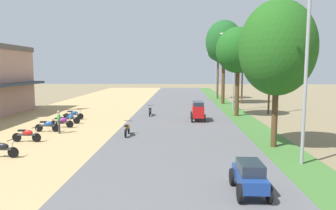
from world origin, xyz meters
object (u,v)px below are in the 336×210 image
parked_motorbike_third (27,134)px  median_tree_third (224,42)px  parked_motorbike_fifth (62,121)px  streetlamp_far (216,71)px  motorbike_ahead_third (150,110)px  median_tree_fourth (218,51)px  streetlamp_mid (234,66)px  utility_pole_far (242,69)px  car_sedan_blue (249,176)px  streetlamp_near (307,63)px  parked_motorbike_seventh (74,114)px  median_tree_nearest (277,48)px  median_tree_second (238,51)px  car_van_red (198,110)px  parked_motorbike_second (1,148)px  pedestrian_on_shoulder (59,121)px  parked_motorbike_fourth (48,125)px  parked_motorbike_sixth (69,118)px  utility_pole_near (270,69)px

parked_motorbike_third → median_tree_third: size_ratio=0.17×
parked_motorbike_fifth → streetlamp_far: size_ratio=0.25×
parked_motorbike_fifth → motorbike_ahead_third: (6.14, 6.45, 0.02)m
parked_motorbike_third → motorbike_ahead_third: motorbike_ahead_third is taller
median_tree_fourth → median_tree_third: bearing=-90.8°
streetlamp_mid → utility_pole_far: 7.47m
car_sedan_blue → streetlamp_near: bearing=48.7°
parked_motorbike_seventh → parked_motorbike_third: bearing=-89.7°
median_tree_fourth → streetlamp_far: 4.57m
median_tree_fourth → car_sedan_blue: bearing=-94.9°
median_tree_nearest → median_tree_second: bearing=90.0°
median_tree_fourth → streetlamp_far: (0.15, 3.48, -2.95)m
median_tree_third → streetlamp_near: bearing=-89.5°
car_sedan_blue → car_van_red: 15.94m
median_tree_second → streetlamp_far: size_ratio=1.18×
motorbike_ahead_third → car_van_red: bearing=-33.0°
streetlamp_near → streetlamp_far: 35.92m
parked_motorbike_second → pedestrian_on_shoulder: (0.59, 6.07, 0.41)m
median_tree_second → streetlamp_mid: 4.38m
median_tree_nearest → utility_pole_far: 23.41m
parked_motorbike_second → parked_motorbike_fifth: 8.15m
parked_motorbike_third → parked_motorbike_fifth: size_ratio=1.00×
parked_motorbike_second → streetlamp_far: bearing=67.3°
median_tree_fourth → car_van_red: (-4.09, -20.28, -6.14)m
parked_motorbike_fourth → motorbike_ahead_third: 10.41m
pedestrian_on_shoulder → streetlamp_near: bearing=-24.6°
utility_pole_far → motorbike_ahead_third: size_ratio=4.84×
parked_motorbike_sixth → streetlamp_near: streetlamp_near is taller
median_tree_third → parked_motorbike_sixth: bearing=-133.2°
parked_motorbike_third → pedestrian_on_shoulder: pedestrian_on_shoulder is taller
pedestrian_on_shoulder → median_tree_nearest: size_ratio=0.19×
parked_motorbike_sixth → motorbike_ahead_third: (6.19, 4.72, 0.02)m
median_tree_second → utility_pole_near: utility_pole_near is taller
utility_pole_far → motorbike_ahead_third: 16.36m
median_tree_third → streetlamp_mid: bearing=-87.8°
car_sedan_blue → motorbike_ahead_third: size_ratio=1.26×
parked_motorbike_second → streetlamp_mid: 24.46m
median_tree_second → car_sedan_blue: median_tree_second is taller
utility_pole_near → car_sedan_blue: (-6.43, -20.69, -3.84)m
pedestrian_on_shoulder → median_tree_fourth: size_ratio=0.19×
utility_pole_far → car_sedan_blue: 31.00m
parked_motorbike_fifth → parked_motorbike_seventh: 3.93m
parked_motorbike_fifth → utility_pole_far: utility_pole_far is taller
parked_motorbike_third → median_tree_fourth: size_ratio=0.21×
parked_motorbike_third → median_tree_second: bearing=37.6°
motorbike_ahead_third → utility_pole_far: bearing=46.3°
median_tree_third → utility_pole_near: size_ratio=1.21×
streetlamp_far → car_sedan_blue: (-3.29, -39.66, -3.47)m
median_tree_second → streetlamp_mid: size_ratio=1.00×
median_tree_nearest → median_tree_third: (0.11, 22.58, 2.22)m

